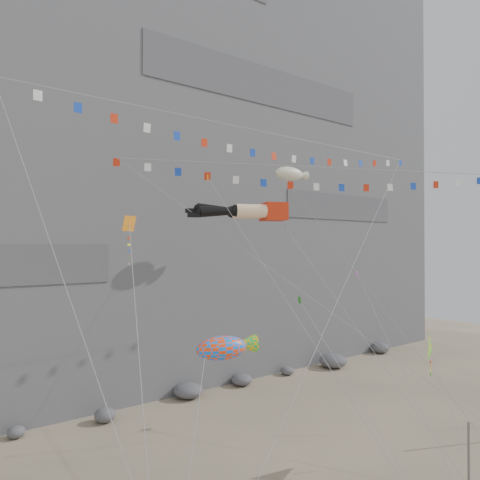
{
  "coord_description": "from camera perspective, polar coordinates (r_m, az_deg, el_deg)",
  "views": [
    {
      "loc": [
        -21.8,
        -18.36,
        13.37
      ],
      "look_at": [
        -0.46,
        9.0,
        13.82
      ],
      "focal_mm": 35.0,
      "sensor_mm": 36.0,
      "label": 1
    }
  ],
  "objects": [
    {
      "name": "small_kite_a",
      "position": [
        32.1,
        -3.32,
        6.6
      ],
      "size": [
        3.46,
        15.3,
        23.45
      ],
      "color": "orange",
      "rests_on": "ground"
    },
    {
      "name": "flag_banner_lower",
      "position": [
        36.09,
        10.83,
        8.62
      ],
      "size": [
        28.31,
        13.79,
        22.53
      ],
      "color": "red",
      "rests_on": "ground"
    },
    {
      "name": "delta_kite",
      "position": [
        32.78,
        22.25,
        -12.31
      ],
      "size": [
        5.68,
        6.14,
        9.81
      ],
      "color": "yellow",
      "rests_on": "ground"
    },
    {
      "name": "legs_kite",
      "position": [
        33.47,
        0.9,
        3.48
      ],
      "size": [
        7.26,
        19.42,
        22.47
      ],
      "rotation": [
        0.0,
        0.0,
        -0.43
      ],
      "color": "red",
      "rests_on": "ground"
    },
    {
      "name": "blimp_windsock",
      "position": [
        43.13,
        6.04,
        7.99
      ],
      "size": [
        5.93,
        16.16,
        25.41
      ],
      "color": "beige",
      "rests_on": "ground"
    },
    {
      "name": "cliff",
      "position": [
        56.09,
        -14.51,
        11.24
      ],
      "size": [
        80.0,
        28.0,
        50.0
      ],
      "primitive_type": "cube",
      "color": "slate",
      "rests_on": "ground"
    },
    {
      "name": "fish_windsock",
      "position": [
        23.44,
        -2.25,
        -13.06
      ],
      "size": [
        8.02,
        6.24,
        11.49
      ],
      "color": "#FF3F0D",
      "rests_on": "ground"
    },
    {
      "name": "anchor_pole_center",
      "position": [
        29.05,
        26.11,
        -23.36
      ],
      "size": [
        0.12,
        0.12,
        4.33
      ],
      "primitive_type": "cylinder",
      "color": "slate",
      "rests_on": "ground"
    },
    {
      "name": "flag_banner_upper",
      "position": [
        35.0,
        2.88,
        13.02
      ],
      "size": [
        35.57,
        12.46,
        28.39
      ],
      "color": "red",
      "rests_on": "ground"
    },
    {
      "name": "ground",
      "position": [
        31.48,
        12.02,
        -25.87
      ],
      "size": [
        120.0,
        120.0,
        0.0
      ],
      "primitive_type": "plane",
      "color": "#9D8A6C",
      "rests_on": "ground"
    },
    {
      "name": "small_kite_b",
      "position": [
        39.11,
        14.24,
        -4.42
      ],
      "size": [
        6.73,
        12.17,
        17.16
      ],
      "color": "purple",
      "rests_on": "ground"
    },
    {
      "name": "small_kite_c",
      "position": [
        30.18,
        7.58,
        -7.76
      ],
      "size": [
        2.16,
        11.33,
        14.69
      ],
      "color": "#1E9216",
      "rests_on": "ground"
    },
    {
      "name": "talus_boulders",
      "position": [
        43.46,
        -6.33,
        -17.83
      ],
      "size": [
        60.0,
        3.0,
        1.2
      ],
      "primitive_type": null,
      "color": "#5A5A5F",
      "rests_on": "ground"
    },
    {
      "name": "harlequin_kite",
      "position": [
        23.36,
        -13.35,
        1.75
      ],
      "size": [
        3.34,
        8.85,
        16.69
      ],
      "color": "red",
      "rests_on": "ground"
    }
  ]
}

